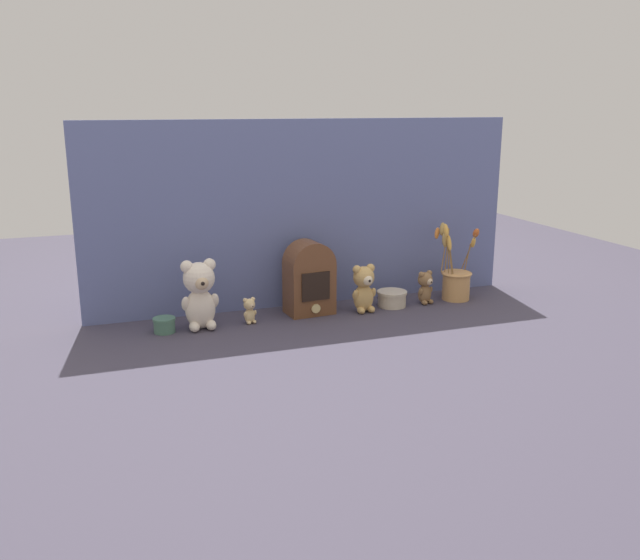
% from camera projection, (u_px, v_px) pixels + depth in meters
% --- Properties ---
extents(ground_plane, '(4.00, 4.00, 0.00)m').
position_uv_depth(ground_plane, '(322.00, 315.00, 2.50)').
color(ground_plane, '#3D3847').
extents(backdrop_wall, '(1.67, 0.02, 0.70)m').
position_uv_depth(backdrop_wall, '(307.00, 214.00, 2.56)').
color(backdrop_wall, slate).
rests_on(backdrop_wall, ground).
extents(teddy_bear_large, '(0.13, 0.12, 0.25)m').
position_uv_depth(teddy_bear_large, '(200.00, 293.00, 2.32)').
color(teddy_bear_large, beige).
rests_on(teddy_bear_large, ground).
extents(teddy_bear_medium, '(0.10, 0.09, 0.18)m').
position_uv_depth(teddy_bear_medium, '(364.00, 287.00, 2.52)').
color(teddy_bear_medium, tan).
rests_on(teddy_bear_medium, ground).
extents(teddy_bear_small, '(0.07, 0.07, 0.13)m').
position_uv_depth(teddy_bear_small, '(425.00, 287.00, 2.63)').
color(teddy_bear_small, olive).
rests_on(teddy_bear_small, ground).
extents(teddy_bear_tiny, '(0.05, 0.05, 0.09)m').
position_uv_depth(teddy_bear_tiny, '(250.00, 310.00, 2.40)').
color(teddy_bear_tiny, '#DBBC84').
rests_on(teddy_bear_tiny, ground).
extents(flower_vase, '(0.18, 0.14, 0.31)m').
position_uv_depth(flower_vase, '(456.00, 279.00, 2.69)').
color(flower_vase, tan).
rests_on(flower_vase, ground).
extents(vintage_radio, '(0.18, 0.13, 0.27)m').
position_uv_depth(vintage_radio, '(309.00, 277.00, 2.49)').
color(vintage_radio, brown).
rests_on(vintage_radio, ground).
extents(decorative_tin_tall, '(0.12, 0.12, 0.06)m').
position_uv_depth(decorative_tin_tall, '(392.00, 298.00, 2.61)').
color(decorative_tin_tall, beige).
rests_on(decorative_tin_tall, ground).
extents(decorative_tin_short, '(0.08, 0.08, 0.05)m').
position_uv_depth(decorative_tin_short, '(164.00, 325.00, 2.31)').
color(decorative_tin_short, '#47705B').
rests_on(decorative_tin_short, ground).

